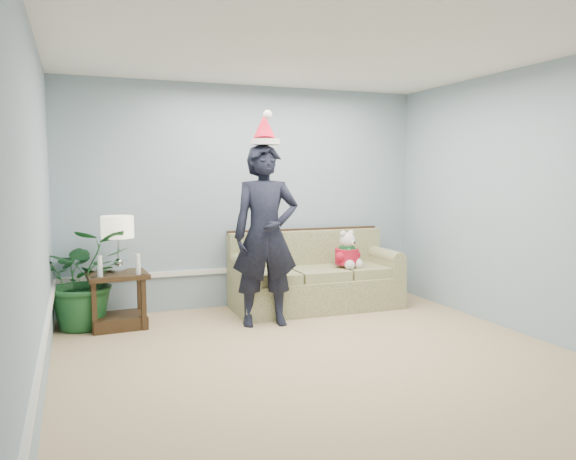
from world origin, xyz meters
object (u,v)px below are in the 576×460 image
(houseplant, at_px, (85,278))
(man, at_px, (266,235))
(teddy_bear, at_px, (347,254))
(side_table, at_px, (118,306))
(sofa, at_px, (314,280))
(table_lamp, at_px, (118,229))

(houseplant, relative_size, man, 0.55)
(man, xyz_separation_m, teddy_bear, (1.17, 0.37, -0.31))
(side_table, bearing_deg, man, -16.04)
(side_table, distance_m, houseplant, 0.46)
(side_table, relative_size, teddy_bear, 1.39)
(sofa, relative_size, table_lamp, 3.36)
(sofa, distance_m, man, 1.17)
(table_lamp, height_order, teddy_bear, table_lamp)
(table_lamp, distance_m, man, 1.57)
(sofa, height_order, table_lamp, table_lamp)
(sofa, height_order, houseplant, houseplant)
(side_table, height_order, man, man)
(teddy_bear, bearing_deg, side_table, 160.14)
(side_table, bearing_deg, sofa, 2.74)
(sofa, relative_size, side_table, 3.13)
(houseplant, xyz_separation_m, teddy_bear, (3.00, -0.18, 0.13))
(table_lamp, bearing_deg, side_table, -115.68)
(sofa, relative_size, man, 1.04)
(man, bearing_deg, side_table, 172.31)
(sofa, xyz_separation_m, houseplant, (-2.64, 0.01, 0.20))
(side_table, relative_size, houseplant, 0.60)
(houseplant, distance_m, teddy_bear, 3.01)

